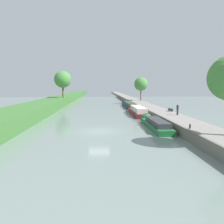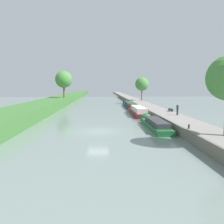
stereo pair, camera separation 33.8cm
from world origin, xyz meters
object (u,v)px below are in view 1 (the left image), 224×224
object	(u,v)px
mooring_bollard_near	(190,126)
mooring_bollard_far	(131,100)
narrowboat_green	(155,124)
narrowboat_navy	(128,105)
narrowboat_maroon	(137,111)
park_bench	(171,109)
person_walking	(178,109)

from	to	relation	value
mooring_bollard_near	mooring_bollard_far	distance (m)	40.30
mooring_bollard_far	narrowboat_green	bearing A→B (deg)	-93.26
narrowboat_green	narrowboat_navy	bearing A→B (deg)	89.64
narrowboat_maroon	narrowboat_navy	world-z (taller)	narrowboat_maroon
narrowboat_maroon	park_bench	world-z (taller)	narrowboat_maroon
mooring_bollard_near	mooring_bollard_far	xyz separation A→B (m)	(0.00, 40.30, 0.00)
narrowboat_green	person_walking	bearing A→B (deg)	39.87
narrowboat_green	narrowboat_maroon	distance (m)	13.09
narrowboat_green	mooring_bollard_near	xyz separation A→B (m)	(1.93, -6.42, 0.82)
narrowboat_maroon	person_walking	xyz separation A→B (m)	(4.36, -9.48, 1.34)
person_walking	mooring_bollard_near	distance (m)	10.33
narrowboat_maroon	mooring_bollard_near	xyz separation A→B (m)	(1.98, -19.51, 0.69)
narrowboat_maroon	park_bench	bearing A→B (deg)	-43.87
narrowboat_maroon	mooring_bollard_near	world-z (taller)	narrowboat_maroon
narrowboat_green	mooring_bollard_near	bearing A→B (deg)	-73.29
person_walking	mooring_bollard_far	distance (m)	30.37
mooring_bollard_far	mooring_bollard_near	bearing A→B (deg)	-90.00
mooring_bollard_near	person_walking	bearing A→B (deg)	76.61
narrowboat_green	park_bench	bearing A→B (deg)	59.75
mooring_bollard_near	mooring_bollard_far	size ratio (longest dim) A/B	1.00
narrowboat_maroon	person_walking	size ratio (longest dim) A/B	7.63
mooring_bollard_near	narrowboat_maroon	bearing A→B (deg)	95.79
person_walking	mooring_bollard_near	xyz separation A→B (m)	(-2.39, -10.03, -0.65)
person_walking	park_bench	world-z (taller)	person_walking
narrowboat_maroon	mooring_bollard_near	distance (m)	19.62
park_bench	mooring_bollard_near	bearing A→B (deg)	-101.27
park_bench	mooring_bollard_far	bearing A→B (deg)	96.58
narrowboat_navy	mooring_bollard_near	size ratio (longest dim) A/B	34.26
narrowboat_navy	mooring_bollard_near	xyz separation A→B (m)	(1.76, -33.53, 0.79)
person_walking	mooring_bollard_far	bearing A→B (deg)	94.51
narrowboat_green	mooring_bollard_far	bearing A→B (deg)	86.74
mooring_bollard_near	park_bench	bearing A→B (deg)	78.73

